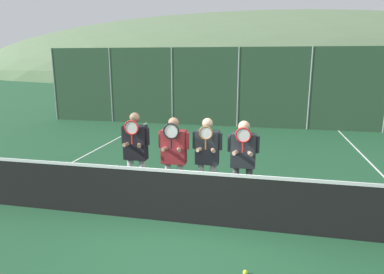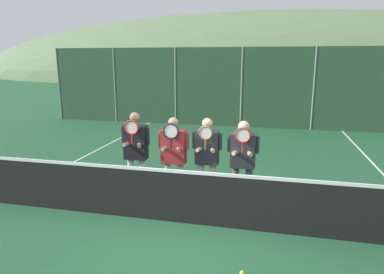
% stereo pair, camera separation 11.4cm
% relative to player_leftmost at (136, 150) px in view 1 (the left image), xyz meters
% --- Properties ---
extents(ground_plane, '(120.00, 120.00, 0.00)m').
position_rel_player_leftmost_xyz_m(ground_plane, '(1.36, -0.80, -1.08)').
color(ground_plane, '#1E4C2D').
extents(hill_distant, '(107.60, 59.78, 20.92)m').
position_rel_player_leftmost_xyz_m(hill_distant, '(1.36, 57.56, -1.08)').
color(hill_distant, '#5B7551').
rests_on(hill_distant, ground_plane).
extents(clubhouse_building, '(16.66, 5.50, 3.20)m').
position_rel_player_leftmost_xyz_m(clubhouse_building, '(0.53, 16.14, 0.54)').
color(clubhouse_building, tan).
rests_on(clubhouse_building, ground_plane).
extents(fence_back, '(17.42, 0.06, 3.35)m').
position_rel_player_leftmost_xyz_m(fence_back, '(1.36, 8.37, 0.60)').
color(fence_back, gray).
rests_on(fence_back, ground_plane).
extents(tennis_net, '(11.09, 0.09, 1.09)m').
position_rel_player_leftmost_xyz_m(tennis_net, '(1.36, -0.80, -0.57)').
color(tennis_net, gray).
rests_on(tennis_net, ground_plane).
extents(court_line_left_sideline, '(0.05, 16.00, 0.01)m').
position_rel_player_leftmost_xyz_m(court_line_left_sideline, '(-2.76, 2.20, -1.07)').
color(court_line_left_sideline, white).
rests_on(court_line_left_sideline, ground_plane).
extents(player_leftmost, '(0.59, 0.34, 1.83)m').
position_rel_player_leftmost_xyz_m(player_leftmost, '(0.00, 0.00, 0.00)').
color(player_leftmost, white).
rests_on(player_leftmost, ground_plane).
extents(player_center_left, '(0.62, 0.34, 1.76)m').
position_rel_player_leftmost_xyz_m(player_center_left, '(0.79, 0.01, -0.03)').
color(player_center_left, white).
rests_on(player_center_left, ground_plane).
extents(player_center_right, '(0.59, 0.34, 1.75)m').
position_rel_player_leftmost_xyz_m(player_center_right, '(1.44, 0.12, -0.04)').
color(player_center_right, white).
rests_on(player_center_right, ground_plane).
extents(player_rightmost, '(0.60, 0.34, 1.74)m').
position_rel_player_leftmost_xyz_m(player_rightmost, '(2.14, 0.08, -0.04)').
color(player_rightmost, '#56565B').
rests_on(player_rightmost, ground_plane).
extents(car_far_left, '(4.15, 1.91, 1.68)m').
position_rel_player_leftmost_xyz_m(car_far_left, '(-4.15, 11.29, -0.21)').
color(car_far_left, '#B2B7BC').
rests_on(car_far_left, ground_plane).
extents(car_left_of_center, '(4.26, 1.93, 1.68)m').
position_rel_player_leftmost_xyz_m(car_left_of_center, '(0.95, 11.18, -0.21)').
color(car_left_of_center, silver).
rests_on(car_left_of_center, ground_plane).
extents(car_center, '(4.19, 1.93, 1.70)m').
position_rel_player_leftmost_xyz_m(car_center, '(6.06, 11.73, -0.21)').
color(car_center, slate).
rests_on(car_center, ground_plane).
extents(tennis_ball_on_court, '(0.07, 0.07, 0.07)m').
position_rel_player_leftmost_xyz_m(tennis_ball_on_court, '(2.35, -2.09, -1.04)').
color(tennis_ball_on_court, '#CCDB33').
rests_on(tennis_ball_on_court, ground_plane).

